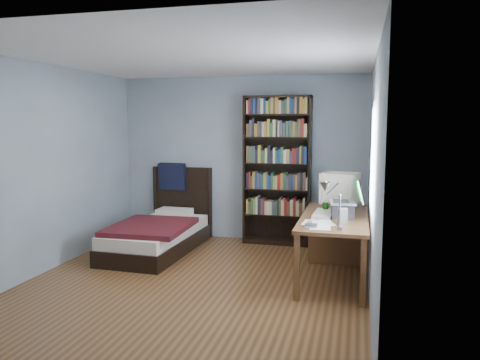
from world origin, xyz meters
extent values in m
plane|color=#563719|center=(0.00, 0.00, 0.00)|extent=(4.20, 4.20, 0.00)
plane|color=white|center=(0.00, 0.00, 2.50)|extent=(4.20, 4.20, 0.00)
cube|color=gray|center=(0.00, 2.10, 1.25)|extent=(3.80, 0.04, 2.50)
cube|color=gray|center=(0.00, -2.10, 1.25)|extent=(3.80, 0.04, 2.50)
cube|color=gray|center=(-1.90, 0.00, 1.25)|extent=(0.04, 4.20, 2.50)
cube|color=gray|center=(1.90, 0.00, 1.25)|extent=(0.04, 4.20, 2.50)
cube|color=white|center=(1.89, -0.15, 1.45)|extent=(0.01, 1.14, 1.14)
cube|color=white|center=(1.88, -0.15, 1.45)|extent=(0.01, 1.00, 1.00)
cube|color=brown|center=(1.50, 0.57, 0.71)|extent=(0.75, 1.76, 0.04)
cube|color=brown|center=(1.18, -0.26, 0.34)|extent=(0.06, 0.06, 0.69)
cube|color=brown|center=(1.83, -0.26, 0.34)|extent=(0.06, 0.06, 0.69)
cube|color=brown|center=(1.18, 1.40, 0.34)|extent=(0.06, 0.06, 0.69)
cube|color=brown|center=(1.83, 1.40, 0.34)|extent=(0.06, 0.06, 0.69)
cube|color=brown|center=(1.50, 1.23, 0.34)|extent=(0.69, 0.40, 0.68)
cube|color=beige|center=(1.53, 1.05, 0.74)|extent=(0.30, 0.28, 0.03)
cylinder|color=beige|center=(1.53, 1.05, 0.79)|extent=(0.10, 0.10, 0.06)
cube|color=beige|center=(1.56, 1.05, 1.00)|extent=(0.48, 0.46, 0.37)
cube|color=#C1B4A1|center=(1.36, 1.05, 1.00)|extent=(0.14, 0.38, 0.38)
cube|color=#4176EB|center=(1.35, 1.05, 1.00)|extent=(0.10, 0.28, 0.25)
cube|color=#2D2D30|center=(1.59, 0.49, 0.81)|extent=(0.27, 0.31, 0.17)
cube|color=silver|center=(1.59, 0.49, 0.91)|extent=(0.31, 0.39, 0.02)
cube|color=#2D2D30|center=(1.57, 0.49, 0.92)|extent=(0.21, 0.30, 0.00)
cube|color=silver|center=(1.77, 0.49, 1.04)|extent=(0.12, 0.37, 0.26)
cube|color=#0CBF26|center=(1.76, 0.49, 1.04)|extent=(0.09, 0.30, 0.20)
cube|color=#99999E|center=(1.59, -0.16, 0.75)|extent=(0.05, 0.04, 0.04)
cylinder|color=#99999E|center=(1.59, -0.21, 0.93)|extent=(0.02, 0.12, 0.34)
cylinder|color=#99999E|center=(1.53, -0.40, 1.18)|extent=(0.14, 0.28, 0.17)
cone|color=#99999E|center=(1.46, -0.53, 1.22)|extent=(0.11, 0.11, 0.09)
cube|color=#C1B4A1|center=(1.37, 0.56, 0.75)|extent=(0.22, 0.52, 0.05)
cube|color=gray|center=(1.61, 0.12, 0.82)|extent=(0.10, 0.10, 0.17)
cylinder|color=#0A3507|center=(1.39, 0.76, 0.79)|extent=(0.07, 0.07, 0.13)
ellipsoid|color=silver|center=(1.49, 0.82, 0.75)|extent=(0.06, 0.10, 0.03)
cube|color=silver|center=(1.28, 0.30, 0.74)|extent=(0.05, 0.09, 0.02)
cube|color=gray|center=(1.27, 0.09, 0.74)|extent=(0.06, 0.10, 0.02)
cube|color=gray|center=(1.30, -0.09, 0.74)|extent=(0.12, 0.12, 0.03)
cube|color=black|center=(0.12, 1.94, 1.09)|extent=(0.03, 0.30, 2.19)
cube|color=black|center=(1.07, 1.94, 1.09)|extent=(0.03, 0.30, 2.19)
cube|color=black|center=(0.59, 1.94, 2.17)|extent=(0.98, 0.30, 0.03)
cube|color=black|center=(0.59, 1.94, 0.03)|extent=(0.98, 0.30, 0.06)
cube|color=black|center=(0.59, 2.08, 1.09)|extent=(0.98, 0.02, 2.19)
cube|color=olive|center=(0.59, 1.92, 1.12)|extent=(0.90, 0.22, 1.99)
cube|color=black|center=(-0.96, 1.05, 0.11)|extent=(0.98, 1.87, 0.22)
cube|color=silver|center=(-0.96, 1.05, 0.30)|extent=(0.93, 1.81, 0.16)
cube|color=maroon|center=(-0.93, 0.82, 0.41)|extent=(1.02, 1.23, 0.07)
cube|color=silver|center=(-0.96, 1.72, 0.43)|extent=(0.52, 0.34, 0.12)
cube|color=black|center=(-0.96, 2.06, 0.55)|extent=(0.98, 0.05, 1.10)
cylinder|color=black|center=(-1.42, 2.04, 0.55)|extent=(0.06, 0.06, 1.10)
cylinder|color=black|center=(-0.50, 2.04, 0.55)|extent=(0.06, 0.06, 1.10)
cube|color=black|center=(-1.11, 2.03, 0.95)|extent=(0.46, 0.20, 0.43)
camera|label=1|loc=(1.75, -4.85, 1.81)|focal=35.00mm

